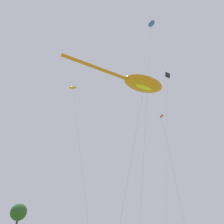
# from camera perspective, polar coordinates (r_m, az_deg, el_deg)

# --- Properties ---
(big_show_kite) EXTENTS (10.58, 3.02, 14.72)m
(big_show_kite) POSITION_cam_1_polar(r_m,az_deg,el_deg) (22.34, 7.38, 7.18)
(big_show_kite) COLOR orange
(big_show_kite) RESTS_ON ground
(small_kite_triangle_green) EXTENTS (1.84, 0.62, 10.86)m
(small_kite_triangle_green) POSITION_cam_1_polar(r_m,az_deg,el_deg) (20.64, 12.75, -2.61)
(small_kite_triangle_green) COLOR red
(small_kite_triangle_green) RESTS_ON ground
(small_kite_bird_shape) EXTENTS (2.06, 5.17, 19.57)m
(small_kite_bird_shape) POSITION_cam_1_polar(r_m,az_deg,el_deg) (32.23, -9.88, 5.75)
(small_kite_bird_shape) COLOR orange
(small_kite_bird_shape) RESTS_ON ground
(small_kite_diamond_red) EXTENTS (2.44, 2.62, 23.76)m
(small_kite_diamond_red) POSITION_cam_1_polar(r_m,az_deg,el_deg) (29.05, 9.89, 20.54)
(small_kite_diamond_red) COLOR blue
(small_kite_diamond_red) RESTS_ON ground
(small_kite_stunt_black) EXTENTS (4.19, 1.24, 24.38)m
(small_kite_stunt_black) POSITION_cam_1_polar(r_m,az_deg,el_deg) (36.92, 13.86, 6.86)
(small_kite_stunt_black) COLOR black
(small_kite_stunt_black) RESTS_ON ground
(tree_shrub_far) EXTENTS (4.41, 4.41, 8.13)m
(tree_shrub_far) POSITION_cam_1_polar(r_m,az_deg,el_deg) (72.33, -22.55, -22.37)
(tree_shrub_far) COLOR #513823
(tree_shrub_far) RESTS_ON ground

